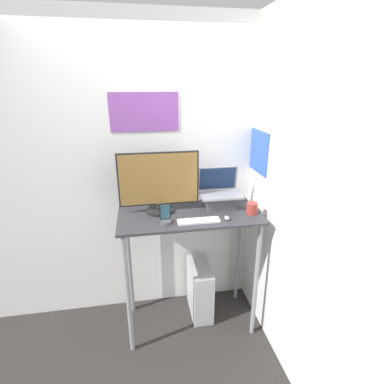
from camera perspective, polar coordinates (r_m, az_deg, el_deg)
name	(u,v)px	position (r m, az deg, el deg)	size (l,w,h in m)	color
ground_plane	(195,345)	(2.82, 0.63, -27.07)	(12.00, 12.00, 0.00)	#2D2B28
wall_back	(182,174)	(2.67, -1.87, 3.41)	(6.00, 0.06, 2.60)	white
wall_side_right	(284,195)	(2.27, 17.06, -0.56)	(0.06, 6.00, 2.60)	white
desk	(189,234)	(2.49, -0.51, -7.91)	(1.13, 0.57, 1.08)	#333338
laptop	(220,197)	(2.49, 5.39, -0.98)	(0.34, 0.24, 0.33)	#4C4C51
monitor	(159,184)	(2.37, -6.30, 1.44)	(0.63, 0.22, 0.49)	black
keyboard	(199,221)	(2.26, 1.29, -5.47)	(0.32, 0.09, 0.02)	white
mouse	(227,218)	(2.31, 6.67, -4.93)	(0.04, 0.06, 0.03)	#99999E
cell_phone	(166,218)	(2.23, -5.07, -4.98)	(0.08, 0.08, 0.16)	#4C4C51
computer_tower	(200,289)	(2.94, 1.53, -18.02)	(0.18, 0.41, 0.51)	silver
mug	(252,208)	(2.43, 11.32, -3.06)	(0.09, 0.09, 0.09)	#9E382D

